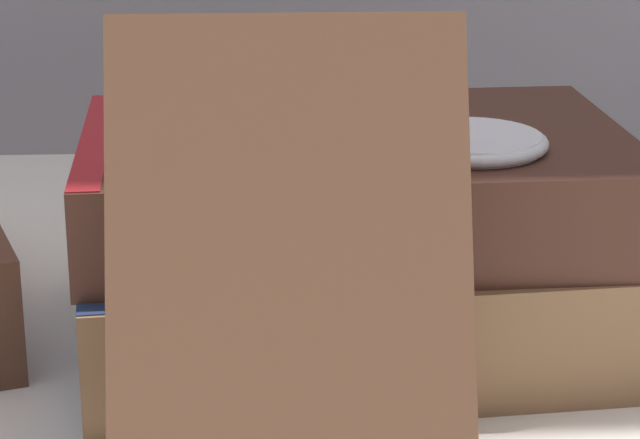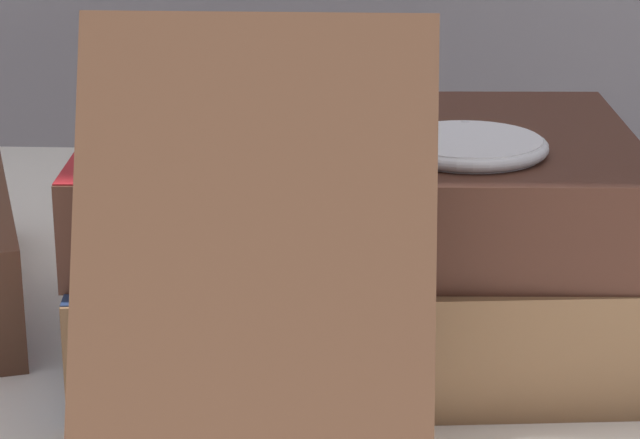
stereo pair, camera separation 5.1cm
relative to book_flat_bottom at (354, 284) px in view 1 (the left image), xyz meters
The scene contains 6 objects.
ground_plane 0.04m from the book_flat_bottom, 101.39° to the right, with size 3.00×3.00×0.00m, color silver.
book_flat_bottom is the anchor object (origin of this frame).
book_flat_top 0.04m from the book_flat_bottom, 168.49° to the left, with size 0.22×0.16×0.04m.
book_leaning_front 0.14m from the book_flat_bottom, 103.53° to the right, with size 0.11×0.08×0.15m.
pocket_watch 0.08m from the book_flat_bottom, 37.09° to the right, with size 0.06×0.06×0.01m.
reading_glasses 0.20m from the book_flat_bottom, 116.68° to the left, with size 0.11×0.07×0.00m.
Camera 1 is at (-0.03, -0.49, 0.22)m, focal length 75.00 mm.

